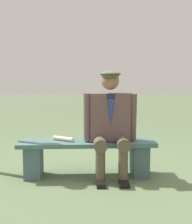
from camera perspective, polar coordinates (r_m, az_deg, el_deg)
name	(u,v)px	position (r m, az deg, el deg)	size (l,w,h in m)	color
ground_plane	(87,176)	(3.85, -1.68, -11.65)	(30.00, 30.00, 0.00)	#576B49
bench	(87,154)	(3.77, -1.69, -7.68)	(1.64, 0.40, 0.43)	#42625F
seated_man	(110,121)	(3.65, 2.64, -1.59)	(0.64, 0.59, 1.27)	brown
rolled_magazine	(63,139)	(3.75, -6.02, -4.93)	(0.05, 0.05, 0.28)	beige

